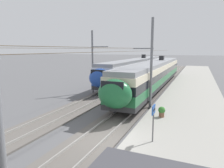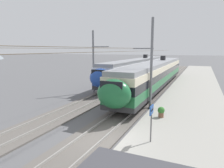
% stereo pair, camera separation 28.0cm
% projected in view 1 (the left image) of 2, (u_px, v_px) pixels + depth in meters
% --- Properties ---
extents(ground_plane, '(400.00, 400.00, 0.00)m').
position_uv_depth(ground_plane, '(107.00, 143.00, 12.24)').
color(ground_plane, '#565659').
extents(platform_slab, '(120.00, 6.47, 0.36)m').
position_uv_depth(platform_slab, '(182.00, 154.00, 10.55)').
color(platform_slab, gray).
rests_on(platform_slab, ground).
extents(track_near, '(120.00, 3.00, 0.28)m').
position_uv_depth(track_near, '(94.00, 139.00, 12.56)').
color(track_near, '#5B5651').
rests_on(track_near, ground).
extents(track_far, '(120.00, 3.00, 0.28)m').
position_uv_depth(track_far, '(34.00, 128.00, 14.44)').
color(track_far, '#5B5651').
rests_on(track_far, ground).
extents(train_near_platform, '(31.50, 2.95, 4.27)m').
position_uv_depth(train_near_platform, '(155.00, 73.00, 28.78)').
color(train_near_platform, '#2D2D30').
rests_on(train_near_platform, track_near).
extents(train_far_track, '(31.68, 2.91, 4.27)m').
position_uv_depth(train_far_track, '(136.00, 68.00, 37.23)').
color(train_far_track, '#2D2D30').
rests_on(train_far_track, track_far).
extents(catenary_mast_mid, '(43.48, 1.94, 8.38)m').
position_uv_depth(catenary_mast_mid, '(150.00, 63.00, 18.65)').
color(catenary_mast_mid, slate).
rests_on(catenary_mast_mid, ground).
extents(catenary_mast_far_side, '(43.48, 2.34, 7.91)m').
position_uv_depth(catenary_mast_far_side, '(94.00, 61.00, 25.87)').
color(catenary_mast_far_side, slate).
rests_on(catenary_mast_far_side, ground).
extents(platform_sign, '(0.70, 0.08, 2.14)m').
position_uv_depth(platform_sign, '(153.00, 115.00, 11.36)').
color(platform_sign, '#59595B').
rests_on(platform_sign, platform_slab).
extents(potted_plant_by_shelter, '(0.54, 0.54, 0.82)m').
position_uv_depth(potted_plant_by_shelter, '(162.00, 111.00, 15.77)').
color(potted_plant_by_shelter, brown).
rests_on(potted_plant_by_shelter, platform_slab).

